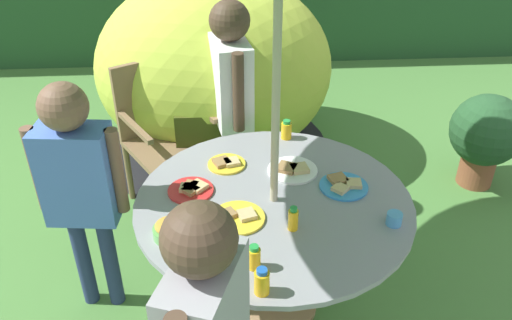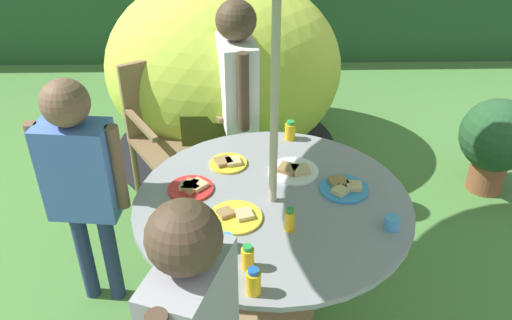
% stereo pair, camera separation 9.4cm
% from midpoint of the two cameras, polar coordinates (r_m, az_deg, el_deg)
% --- Properties ---
extents(ground_plane, '(10.00, 10.00, 0.02)m').
position_cam_midpoint_polar(ground_plane, '(2.94, 0.72, -15.48)').
color(ground_plane, '#477A38').
extents(garden_table, '(1.30, 1.30, 0.70)m').
position_cam_midpoint_polar(garden_table, '(2.55, 0.81, -6.88)').
color(garden_table, '#93704C').
rests_on(garden_table, ground_plane).
extents(wooden_chair, '(0.65, 0.65, 0.96)m').
position_cam_midpoint_polar(wooden_chair, '(3.44, -10.96, 3.39)').
color(wooden_chair, brown).
rests_on(wooden_chair, ground_plane).
extents(dome_tent, '(1.76, 1.76, 1.35)m').
position_cam_midpoint_polar(dome_tent, '(3.94, -5.23, 9.83)').
color(dome_tent, '#B2C63F').
rests_on(dome_tent, ground_plane).
extents(potted_plant, '(0.49, 0.49, 0.68)m').
position_cam_midpoint_polar(potted_plant, '(3.90, 23.00, 2.60)').
color(potted_plant, brown).
rests_on(potted_plant, ground_plane).
extents(child_in_white_shirt, '(0.26, 0.46, 1.38)m').
position_cam_midpoint_polar(child_in_white_shirt, '(3.17, -3.55, 8.28)').
color(child_in_white_shirt, brown).
rests_on(child_in_white_shirt, ground_plane).
extents(child_in_blue_shirt, '(0.43, 0.22, 1.28)m').
position_cam_midpoint_polar(child_in_blue_shirt, '(2.57, -19.70, -1.58)').
color(child_in_blue_shirt, navy).
rests_on(child_in_blue_shirt, ground_plane).
extents(snack_bowl, '(0.15, 0.15, 0.08)m').
position_cam_midpoint_polar(snack_bowl, '(2.27, -10.46, -7.44)').
color(snack_bowl, '#66B259').
rests_on(snack_bowl, garden_table).
extents(plate_back_edge, '(0.23, 0.23, 0.03)m').
position_cam_midpoint_polar(plate_back_edge, '(2.56, 8.43, -2.72)').
color(plate_back_edge, '#338CD8').
rests_on(plate_back_edge, garden_table).
extents(plate_center_back, '(0.22, 0.22, 0.03)m').
position_cam_midpoint_polar(plate_center_back, '(2.53, -8.08, -3.16)').
color(plate_center_back, red).
rests_on(plate_center_back, garden_table).
extents(plate_near_left, '(0.24, 0.24, 0.03)m').
position_cam_midpoint_polar(plate_near_left, '(2.35, -3.10, -6.20)').
color(plate_near_left, yellow).
rests_on(plate_near_left, garden_table).
extents(plate_mid_left, '(0.25, 0.25, 0.03)m').
position_cam_midpoint_polar(plate_mid_left, '(2.65, 2.96, -1.05)').
color(plate_mid_left, white).
rests_on(plate_mid_left, garden_table).
extents(plate_mid_right, '(0.19, 0.19, 0.03)m').
position_cam_midpoint_polar(plate_mid_right, '(2.70, -4.21, -0.38)').
color(plate_mid_right, yellow).
rests_on(plate_mid_right, garden_table).
extents(juice_bottle_near_right, '(0.04, 0.04, 0.12)m').
position_cam_midpoint_polar(juice_bottle_near_right, '(2.26, 2.85, -6.42)').
color(juice_bottle_near_right, yellow).
rests_on(juice_bottle_near_right, garden_table).
extents(juice_bottle_far_left, '(0.06, 0.06, 0.12)m').
position_cam_midpoint_polar(juice_bottle_far_left, '(1.99, -0.75, -13.07)').
color(juice_bottle_far_left, yellow).
rests_on(juice_bottle_far_left, garden_table).
extents(juice_bottle_far_right, '(0.06, 0.06, 0.11)m').
position_cam_midpoint_polar(juice_bottle_far_right, '(2.91, 2.39, 3.25)').
color(juice_bottle_far_right, yellow).
rests_on(juice_bottle_far_right, garden_table).
extents(juice_bottle_center_front, '(0.05, 0.05, 0.11)m').
position_cam_midpoint_polar(juice_bottle_center_front, '(2.09, -1.52, -10.54)').
color(juice_bottle_center_front, yellow).
rests_on(juice_bottle_center_front, garden_table).
extents(cup_near, '(0.07, 0.07, 0.06)m').
position_cam_midpoint_polar(cup_near, '(2.37, 13.64, -6.23)').
color(cup_near, '#4C99D8').
rests_on(cup_near, garden_table).
extents(cup_far, '(0.07, 0.07, 0.06)m').
position_cam_midpoint_polar(cup_far, '(2.19, -4.08, -8.99)').
color(cup_far, '#4C99D8').
rests_on(cup_far, garden_table).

